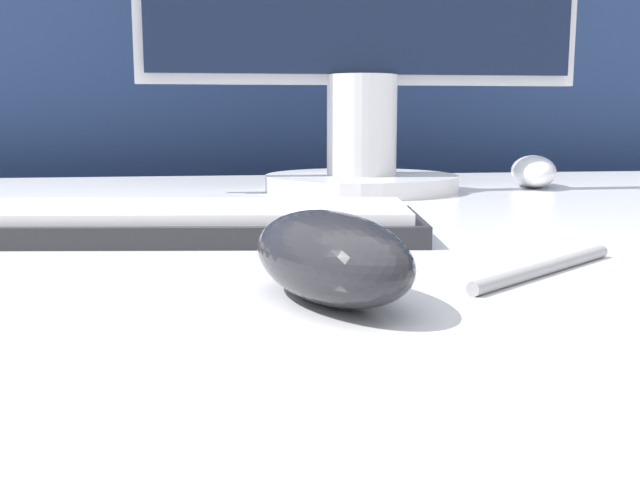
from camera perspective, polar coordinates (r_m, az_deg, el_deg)
The scene contains 5 objects.
partition_panel at distance 1.32m, azimuth -3.06°, elevation 1.07°, with size 5.00×0.03×1.21m.
computer_mouse_near at distance 0.37m, azimuth 0.79°, elevation -1.28°, with size 0.10×0.14×0.05m.
keyboard at distance 0.59m, azimuth -10.39°, elevation 1.41°, with size 0.38×0.17×0.02m.
computer_mouse_far at distance 1.01m, azimuth 15.95°, elevation 5.05°, with size 0.09×0.13×0.04m.
pen at distance 0.46m, azimuth 16.77°, elevation -2.05°, with size 0.13×0.10×0.01m.
Camera 1 is at (-0.11, -0.58, 0.80)m, focal length 42.00 mm.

